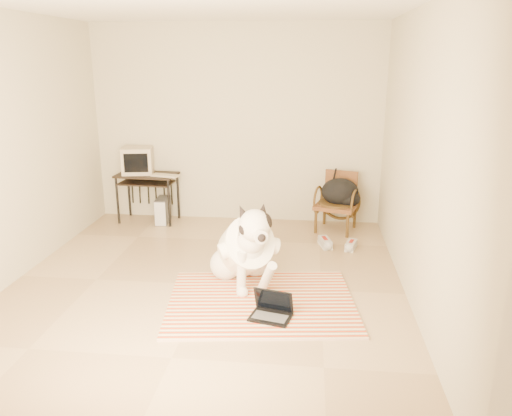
% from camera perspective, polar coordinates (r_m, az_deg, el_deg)
% --- Properties ---
extents(floor, '(4.50, 4.50, 0.00)m').
position_cam_1_polar(floor, '(5.20, -5.72, -8.70)').
color(floor, tan).
rests_on(floor, ground).
extents(ceiling, '(4.50, 4.50, 0.00)m').
position_cam_1_polar(ceiling, '(4.73, -6.74, 22.36)').
color(ceiling, white).
rests_on(ceiling, wall_back).
extents(wall_back, '(4.50, 0.00, 4.50)m').
position_cam_1_polar(wall_back, '(6.97, -2.25, 9.47)').
color(wall_back, beige).
rests_on(wall_back, floor).
extents(wall_front, '(4.50, 0.00, 4.50)m').
position_cam_1_polar(wall_front, '(2.70, -16.29, -2.89)').
color(wall_front, beige).
rests_on(wall_front, floor).
extents(wall_left, '(0.00, 4.50, 4.50)m').
position_cam_1_polar(wall_left, '(5.56, -26.87, 5.86)').
color(wall_left, beige).
rests_on(wall_left, floor).
extents(wall_right, '(0.00, 4.50, 4.50)m').
position_cam_1_polar(wall_right, '(4.78, 18.06, 5.33)').
color(wall_right, beige).
rests_on(wall_right, floor).
extents(rug, '(1.90, 1.54, 0.02)m').
position_cam_1_polar(rug, '(4.81, 0.61, -10.70)').
color(rug, red).
rests_on(rug, floor).
extents(dog, '(0.80, 1.18, 0.98)m').
position_cam_1_polar(dog, '(5.02, -1.20, -4.77)').
color(dog, silver).
rests_on(dog, rug).
extents(laptop, '(0.41, 0.33, 0.25)m').
position_cam_1_polar(laptop, '(4.52, 1.81, -11.60)').
color(laptop, black).
rests_on(laptop, rug).
extents(computer_desk, '(0.85, 0.51, 0.69)m').
position_cam_1_polar(computer_desk, '(7.14, -12.36, 3.06)').
color(computer_desk, black).
rests_on(computer_desk, floor).
extents(crt_monitor, '(0.48, 0.46, 0.36)m').
position_cam_1_polar(crt_monitor, '(7.17, -13.35, 5.33)').
color(crt_monitor, '#B2A38B').
rests_on(crt_monitor, computer_desk).
extents(desk_keyboard, '(0.40, 0.22, 0.02)m').
position_cam_1_polar(desk_keyboard, '(6.92, -10.35, 3.67)').
color(desk_keyboard, '#B2A38B').
rests_on(desk_keyboard, computer_desk).
extents(pc_tower, '(0.19, 0.39, 0.35)m').
position_cam_1_polar(pc_tower, '(7.14, -10.60, -0.27)').
color(pc_tower, '#49494C').
rests_on(pc_tower, floor).
extents(rattan_chair, '(0.63, 0.62, 0.78)m').
position_cam_1_polar(rattan_chair, '(6.76, 9.26, 0.72)').
color(rattan_chair, brown).
rests_on(rattan_chair, floor).
extents(backpack, '(0.51, 0.40, 0.36)m').
position_cam_1_polar(backpack, '(6.69, 9.74, 1.71)').
color(backpack, black).
rests_on(backpack, rattan_chair).
extents(sneaker_left, '(0.19, 0.31, 0.10)m').
position_cam_1_polar(sneaker_left, '(6.23, 7.90, -3.96)').
color(sneaker_left, silver).
rests_on(sneaker_left, floor).
extents(sneaker_right, '(0.18, 0.29, 0.09)m').
position_cam_1_polar(sneaker_right, '(6.20, 10.80, -4.23)').
color(sneaker_right, silver).
rests_on(sneaker_right, floor).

